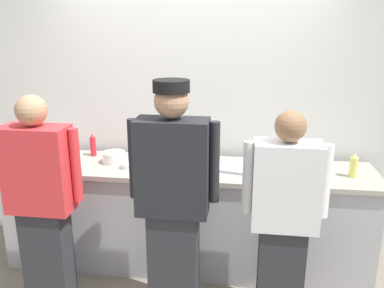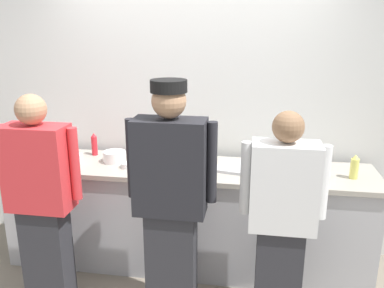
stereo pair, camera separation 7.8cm
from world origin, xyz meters
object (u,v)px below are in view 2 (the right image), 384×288
squeeze_bottle_primary (94,144)px  squeeze_bottle_spare (354,167)px  chef_far_right (282,218)px  ramekin_yellow_sauce (127,165)px  chef_near_left (41,199)px  ramekin_red_sauce (34,159)px  deli_cup (78,159)px  chef_center (171,198)px  plate_stack_front (115,157)px  squeeze_bottle_secondary (205,157)px  ramekin_green_sauce (290,162)px  ramekin_orange_sauce (322,179)px  mixing_bowl_steel (165,159)px  sheet_tray (248,168)px

squeeze_bottle_primary → squeeze_bottle_spare: 2.25m
chef_far_right → ramekin_yellow_sauce: chef_far_right is taller
chef_near_left → squeeze_bottle_spare: chef_near_left is taller
chef_near_left → squeeze_bottle_spare: 2.39m
squeeze_bottle_primary → ramekin_red_sauce: size_ratio=2.31×
deli_cup → chef_far_right: bearing=-18.6°
chef_center → plate_stack_front: chef_center is taller
chef_near_left → plate_stack_front: bearing=65.8°
plate_stack_front → chef_center: bearing=-47.0°
squeeze_bottle_secondary → ramekin_green_sauce: bearing=14.8°
chef_near_left → ramekin_green_sauce: chef_near_left is taller
squeeze_bottle_primary → squeeze_bottle_secondary: (1.05, -0.19, -0.00)m
squeeze_bottle_primary → ramekin_green_sauce: size_ratio=2.16×
chef_near_left → ramekin_orange_sauce: (2.05, 0.50, 0.09)m
squeeze_bottle_primary → chef_center: bearing=-43.7°
mixing_bowl_steel → ramekin_orange_sauce: bearing=-8.0°
chef_far_right → squeeze_bottle_secondary: size_ratio=7.58×
deli_cup → ramekin_green_sauce: bearing=7.6°
sheet_tray → ramekin_orange_sauce: (0.57, -0.18, 0.01)m
chef_center → squeeze_bottle_spare: bearing=25.0°
plate_stack_front → ramekin_orange_sauce: 1.74m
ramekin_red_sauce → deli_cup: deli_cup is taller
ramekin_orange_sauce → ramekin_red_sauce: bearing=177.7°
mixing_bowl_steel → deli_cup: (-0.76, -0.06, -0.02)m
deli_cup → squeeze_bottle_primary: bearing=76.8°
deli_cup → chef_near_left: bearing=-90.8°
plate_stack_front → ramekin_yellow_sauce: bearing=-39.0°
sheet_tray → squeeze_bottle_secondary: 0.37m
squeeze_bottle_secondary → ramekin_green_sauce: squeeze_bottle_secondary is taller
ramekin_red_sauce → ramekin_orange_sauce: (2.44, -0.10, 0.00)m
squeeze_bottle_spare → ramekin_yellow_sauce: squeeze_bottle_spare is taller
chef_near_left → squeeze_bottle_secondary: (1.12, 0.67, 0.16)m
chef_far_right → plate_stack_front: size_ratio=8.02×
chef_far_right → plate_stack_front: bearing=155.0°
squeeze_bottle_primary → squeeze_bottle_spare: (2.23, -0.24, -0.01)m
chef_far_right → ramekin_yellow_sauce: size_ratio=14.90×
chef_near_left → squeeze_bottle_primary: bearing=85.7°
squeeze_bottle_spare → ramekin_green_sauce: squeeze_bottle_spare is taller
plate_stack_front → ramekin_red_sauce: size_ratio=2.15×
sheet_tray → squeeze_bottle_spare: squeeze_bottle_spare is taller
plate_stack_front → squeeze_bottle_secondary: 0.81m
chef_near_left → ramekin_red_sauce: bearing=123.3°
chef_center → chef_far_right: size_ratio=1.12×
chef_center → squeeze_bottle_spare: chef_center is taller
squeeze_bottle_primary → ramekin_orange_sauce: size_ratio=2.13×
squeeze_bottle_primary → squeeze_bottle_secondary: squeeze_bottle_primary is taller
squeeze_bottle_primary → ramekin_orange_sauce: 2.02m
chef_center → sheet_tray: size_ratio=3.45×
chef_center → ramekin_green_sauce: chef_center is taller
squeeze_bottle_spare → squeeze_bottle_primary: bearing=173.9°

